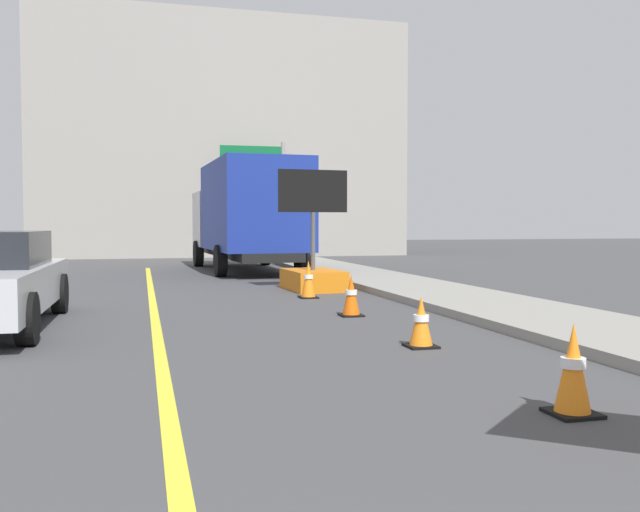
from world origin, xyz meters
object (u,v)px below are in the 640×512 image
object	(u,v)px
traffic_cone_near_sign	(573,370)
traffic_cone_curbside	(308,280)
arrow_board_trailer	(313,269)
traffic_cone_far_lane	(351,296)
highway_guide_sign	(265,179)
box_truck	(248,214)
traffic_cone_mid_lane	(421,322)

from	to	relation	value
traffic_cone_near_sign	traffic_cone_curbside	size ratio (longest dim) A/B	0.96
traffic_cone_curbside	arrow_board_trailer	bearing A→B (deg)	72.89
arrow_board_trailer	traffic_cone_far_lane	world-z (taller)	arrow_board_trailer
traffic_cone_near_sign	highway_guide_sign	bearing A→B (deg)	85.51
box_truck	highway_guide_sign	distance (m)	7.92
arrow_board_trailer	traffic_cone_near_sign	bearing A→B (deg)	-92.81
highway_guide_sign	traffic_cone_mid_lane	size ratio (longest dim) A/B	8.04
box_truck	traffic_cone_far_lane	distance (m)	11.03
box_truck	traffic_cone_mid_lane	bearing A→B (deg)	-90.00
box_truck	traffic_cone_mid_lane	distance (m)	13.89
traffic_cone_near_sign	traffic_cone_curbside	xyz separation A→B (m)	(-0.00, 8.67, 0.02)
highway_guide_sign	traffic_cone_curbside	size ratio (longest dim) A/B	6.61
arrow_board_trailer	traffic_cone_mid_lane	bearing A→B (deg)	-93.82
box_truck	traffic_cone_near_sign	world-z (taller)	box_truck
highway_guide_sign	traffic_cone_near_sign	distance (m)	24.61
arrow_board_trailer	traffic_cone_far_lane	xyz separation A→B (m)	(-0.47, -4.42, -0.15)
traffic_cone_far_lane	highway_guide_sign	bearing A→B (deg)	84.18
box_truck	traffic_cone_curbside	size ratio (longest dim) A/B	10.27
arrow_board_trailer	traffic_cone_mid_lane	size ratio (longest dim) A/B	4.34
traffic_cone_far_lane	traffic_cone_curbside	bearing A→B (deg)	90.68
box_truck	traffic_cone_far_lane	size ratio (longest dim) A/B	11.47
highway_guide_sign	traffic_cone_far_lane	bearing A→B (deg)	-95.82
arrow_board_trailer	traffic_cone_curbside	size ratio (longest dim) A/B	3.57
arrow_board_trailer	box_truck	bearing A→B (deg)	94.30
traffic_cone_mid_lane	traffic_cone_far_lane	bearing A→B (deg)	89.71
highway_guide_sign	traffic_cone_curbside	bearing A→B (deg)	-96.96
traffic_cone_near_sign	box_truck	bearing A→B (deg)	89.94
traffic_cone_mid_lane	traffic_cone_near_sign	bearing A→B (deg)	-90.34
box_truck	highway_guide_sign	xyz separation A→B (m)	(1.90, 7.52, 1.61)
traffic_cone_near_sign	traffic_cone_far_lane	distance (m)	5.89
box_truck	traffic_cone_curbside	bearing A→B (deg)	-90.13
box_truck	highway_guide_sign	bearing A→B (deg)	75.85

